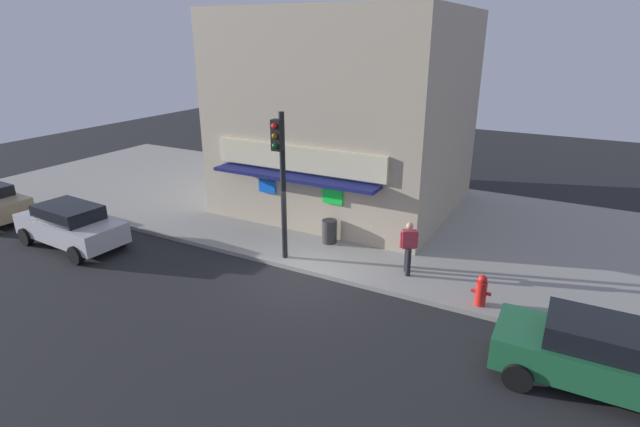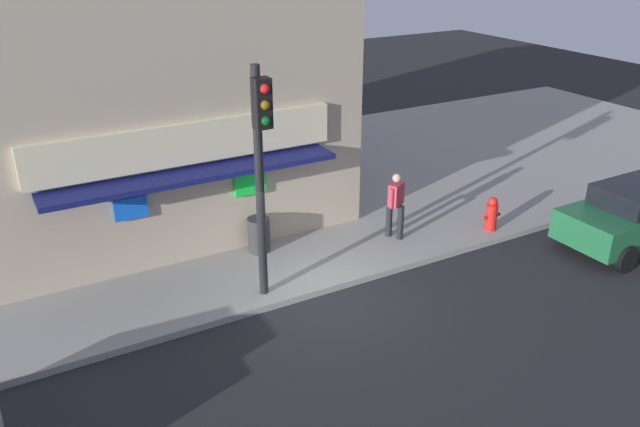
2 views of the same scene
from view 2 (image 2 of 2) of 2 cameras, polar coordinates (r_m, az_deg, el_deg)
The scene contains 8 objects.
ground_plane at distance 14.03m, azimuth -0.16°, elevation -7.35°, with size 57.58×57.58×0.00m, color #232326.
sidewalk at distance 18.61m, azimuth -8.73°, elevation 0.89°, with size 38.39×11.34×0.15m, color gray.
corner_building at distance 17.91m, azimuth -16.23°, elevation 12.99°, with size 9.07×8.93×8.01m.
traffic_light at distance 12.52m, azimuth -5.26°, elevation 5.13°, with size 0.32×0.58×4.85m.
fire_hydrant at distance 17.02m, azimuth 14.94°, elevation -0.06°, with size 0.54×0.30×0.91m.
trash_can at distance 15.47m, azimuth -5.43°, elevation -1.88°, with size 0.53×0.53×0.85m, color #2D2D2D.
pedestrian at distance 15.97m, azimuth 6.71°, elevation 0.94°, with size 0.55×0.50×1.70m.
parked_car_green at distance 17.84m, azimuth 26.37°, elevation 0.08°, with size 4.31×1.98×1.57m.
Camera 2 is at (-5.85, -10.44, 7.32)m, focal length 36.16 mm.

